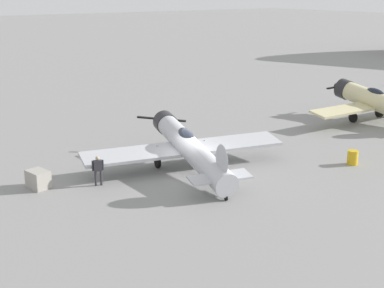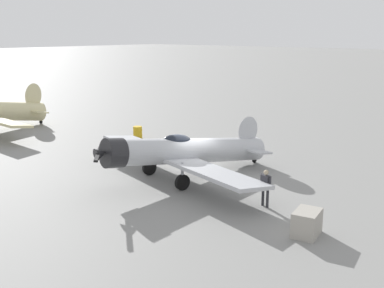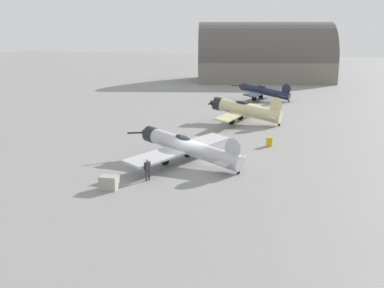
# 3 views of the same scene
# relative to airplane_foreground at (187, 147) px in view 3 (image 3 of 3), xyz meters

# --- Properties ---
(ground_plane) EXTENTS (400.00, 400.00, 0.00)m
(ground_plane) POSITION_rel_airplane_foreground_xyz_m (0.13, 0.53, -1.46)
(ground_plane) COLOR gray
(airplane_foreground) EXTENTS (12.68, 11.39, 2.95)m
(airplane_foreground) POSITION_rel_airplane_foreground_xyz_m (0.00, 0.00, 0.00)
(airplane_foreground) COLOR #B7BABF
(airplane_foreground) RESTS_ON ground_plane
(airplane_mid_apron) EXTENTS (13.07, 9.47, 3.58)m
(airplane_mid_apron) POSITION_rel_airplane_foreground_xyz_m (-19.61, -0.85, 0.20)
(airplane_mid_apron) COLOR beige
(airplane_mid_apron) RESTS_ON ground_plane
(airplane_far_line) EXTENTS (10.49, 10.31, 3.09)m
(airplane_far_line) POSITION_rel_airplane_foreground_xyz_m (-40.12, -3.69, 0.08)
(airplane_far_line) COLOR #1E2338
(airplane_far_line) RESTS_ON ground_plane
(ground_crew_mechanic) EXTENTS (0.64, 0.36, 1.71)m
(ground_crew_mechanic) POSITION_rel_airplane_foreground_xyz_m (5.57, -0.84, -0.42)
(ground_crew_mechanic) COLOR #2D2D33
(ground_crew_mechanic) RESTS_ON ground_plane
(equipment_crate) EXTENTS (1.12, 1.43, 0.99)m
(equipment_crate) POSITION_rel_airplane_foreground_xyz_m (8.40, -2.45, -0.96)
(equipment_crate) COLOR #9E998E
(equipment_crate) RESTS_ON ground_plane
(fuel_drum) EXTENTS (0.69, 0.69, 0.90)m
(fuel_drum) POSITION_rel_airplane_foreground_xyz_m (-8.92, 5.08, -1.01)
(fuel_drum) COLOR gold
(fuel_drum) RESTS_ON ground_plane
(distant_hangar) EXTENTS (27.56, 34.92, 17.84)m
(distant_hangar) POSITION_rel_airplane_foreground_xyz_m (-71.99, -12.00, 2.75)
(distant_hangar) COLOR slate
(distant_hangar) RESTS_ON ground_plane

